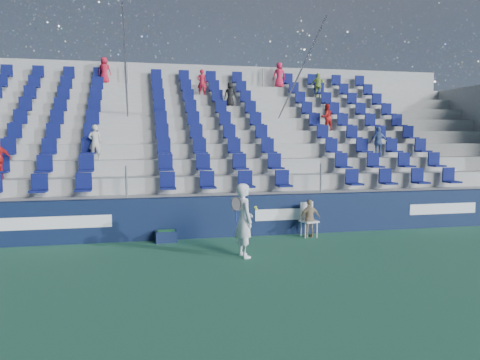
# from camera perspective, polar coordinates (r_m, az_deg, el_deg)

# --- Properties ---
(ground) EXTENTS (70.00, 70.00, 0.00)m
(ground) POSITION_cam_1_polar(r_m,az_deg,el_deg) (10.99, 2.16, -10.14)
(ground) COLOR #2B6546
(ground) RESTS_ON ground
(sponsor_wall) EXTENTS (24.00, 0.32, 1.20)m
(sponsor_wall) POSITION_cam_1_polar(r_m,az_deg,el_deg) (13.87, -1.11, -4.42)
(sponsor_wall) COLOR #101B3A
(sponsor_wall) RESTS_ON ground
(grandstand) EXTENTS (24.00, 8.17, 6.63)m
(grandstand) POSITION_cam_1_polar(r_m,az_deg,el_deg) (18.72, -4.21, 2.73)
(grandstand) COLOR #A8A8A3
(grandstand) RESTS_ON ground
(tennis_player) EXTENTS (0.69, 0.70, 1.81)m
(tennis_player) POSITION_cam_1_polar(r_m,az_deg,el_deg) (11.41, 0.51, -4.93)
(tennis_player) COLOR white
(tennis_player) RESTS_ON ground
(line_judge_chair) EXTENTS (0.54, 0.56, 1.01)m
(line_judge_chair) POSITION_cam_1_polar(r_m,az_deg,el_deg) (14.01, 8.27, -4.48)
(line_judge_chair) COLOR white
(line_judge_chair) RESTS_ON ground
(line_judge) EXTENTS (0.68, 0.32, 1.12)m
(line_judge) POSITION_cam_1_polar(r_m,az_deg,el_deg) (13.87, 8.49, -4.64)
(line_judge) COLOR tan
(line_judge) RESTS_ON ground
(ball_bin) EXTENTS (0.61, 0.42, 0.33)m
(ball_bin) POSITION_cam_1_polar(r_m,az_deg,el_deg) (13.31, -9.03, -6.72)
(ball_bin) COLOR #0F1939
(ball_bin) RESTS_ON ground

